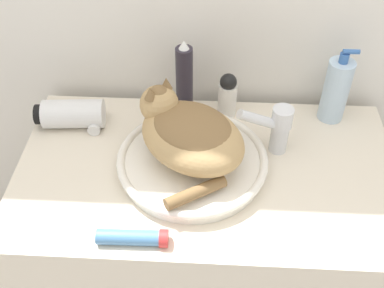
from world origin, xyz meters
TOP-DOWN VIEW (x-y plane):
  - vanity_counter at (0.00, 0.27)m, footprint 0.92×0.53m
  - sink_basin at (-0.04, 0.26)m, footprint 0.36×0.36m
  - cat at (-0.04, 0.27)m, footprint 0.33×0.33m
  - faucet at (0.16, 0.34)m, footprint 0.14×0.08m
  - soap_pump_bottle at (0.32, 0.48)m, footprint 0.07×0.07m
  - hairspray_can_black at (-0.07, 0.48)m, footprint 0.04×0.04m
  - deodorant_stick at (0.05, 0.48)m, footprint 0.05×0.05m
  - cream_tube at (-0.15, 0.04)m, footprint 0.15×0.04m
  - hair_dryer at (-0.35, 0.41)m, footprint 0.18×0.09m

SIDE VIEW (x-z plane):
  - vanity_counter at x=0.00m, z-range 0.00..0.81m
  - cream_tube at x=-0.15m, z-range 0.81..0.84m
  - sink_basin at x=-0.04m, z-range 0.81..0.85m
  - hair_dryer at x=-0.35m, z-range 0.81..0.88m
  - deodorant_stick at x=0.05m, z-range 0.81..0.93m
  - faucet at x=0.16m, z-range 0.81..0.96m
  - soap_pump_bottle at x=0.32m, z-range 0.79..1.00m
  - hairspray_can_black at x=-0.07m, z-range 0.80..1.02m
  - cat at x=-0.04m, z-range 0.84..1.00m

